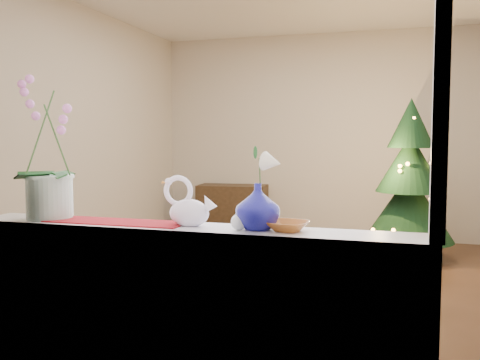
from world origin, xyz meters
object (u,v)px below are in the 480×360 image
at_px(orchid_pot, 48,147).
at_px(blue_vase, 258,203).
at_px(amber_dish, 287,227).
at_px(swan, 189,202).
at_px(side_table, 233,210).
at_px(xmas_tree, 410,179).
at_px(paperweight, 239,222).

bearing_deg(orchid_pot, blue_vase, -0.58).
relative_size(blue_vase, amber_dish, 1.53).
xyz_separation_m(swan, amber_dish, (0.47, -0.00, -0.09)).
bearing_deg(swan, side_table, 100.04).
bearing_deg(xmas_tree, swan, -105.15).
distance_m(blue_vase, amber_dish, 0.17).
distance_m(paperweight, side_table, 4.91).
distance_m(amber_dish, xmas_tree, 3.85).
xyz_separation_m(swan, blue_vase, (0.33, -0.00, 0.01)).
bearing_deg(swan, amber_dish, -5.58).
bearing_deg(orchid_pot, side_table, 96.02).
xyz_separation_m(orchid_pot, amber_dish, (1.23, -0.01, -0.34)).
bearing_deg(side_table, amber_dish, -74.56).
bearing_deg(amber_dish, orchid_pot, 179.47).
xyz_separation_m(swan, paperweight, (0.25, -0.04, -0.07)).
relative_size(swan, blue_vase, 1.09).
height_order(blue_vase, paperweight, blue_vase).
distance_m(blue_vase, paperweight, 0.12).
distance_m(swan, paperweight, 0.27).
relative_size(orchid_pot, blue_vase, 3.05).
xyz_separation_m(orchid_pot, swan, (0.77, -0.01, -0.25)).
distance_m(orchid_pot, side_table, 4.71).
distance_m(swan, side_table, 4.81).
xyz_separation_m(orchid_pot, paperweight, (1.02, -0.05, -0.33)).
relative_size(amber_dish, xmas_tree, 0.09).
relative_size(xmas_tree, side_table, 1.92).
relative_size(swan, xmas_tree, 0.15).
height_order(orchid_pot, paperweight, orchid_pot).
relative_size(orchid_pot, paperweight, 9.89).
distance_m(swan, xmas_tree, 3.95).
bearing_deg(side_table, xmas_tree, -24.02).
relative_size(paperweight, xmas_tree, 0.04).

